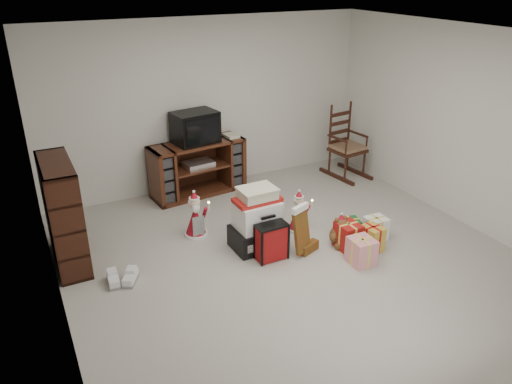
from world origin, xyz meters
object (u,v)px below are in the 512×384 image
Objects in this scene: bookshelf at (64,216)px; gift_pile at (257,222)px; red_suitcase at (272,242)px; mrs_claus_figurine at (195,219)px; sneaker_pair at (122,279)px; rocking_chair at (345,150)px; crt_television at (195,127)px; teddy_bear at (340,232)px; tv_stand at (198,168)px; gift_cluster at (362,237)px; santa_figurine at (298,215)px.

gift_pile is (2.07, -0.68, -0.26)m from bookshelf.
red_suitcase is 0.87× the size of mrs_claus_figurine.
sneaker_pair is (-1.67, 0.31, -0.18)m from red_suitcase.
rocking_chair is 2.49m from crt_television.
rocking_chair is 3.22× the size of teddy_bear.
teddy_bear is (2.99, -1.09, -0.42)m from bookshelf.
tv_stand is at bearing 90.68° from gift_pile.
tv_stand is 2.37× the size of mrs_claus_figurine.
red_suitcase is at bearing 167.65° from gift_cluster.
red_suitcase is 1.70m from sneaker_pair.
crt_television reaches higher than bookshelf.
mrs_claus_figurine is at bearing 131.89° from gift_pile.
gift_cluster is at bearing -21.34° from bookshelf.
bookshelf is 2.32× the size of red_suitcase.
teddy_bear is at bearing -34.16° from mrs_claus_figurine.
gift_pile is at bearing -96.70° from crt_television.
bookshelf is 3.21m from teddy_bear.
mrs_claus_figurine reaches higher than santa_figurine.
tv_stand is 2.44m from sneaker_pair.
santa_figurine reaches higher than gift_cluster.
rocking_chair is 3.00m from mrs_claus_figurine.
sneaker_pair is at bearing -167.31° from rocking_chair.
bookshelf is at bearing -177.72° from rocking_chair.
bookshelf is 1.82× the size of crt_television.
crt_television is at bearing 29.47° from bookshelf.
gift_cluster is (1.11, -0.24, -0.10)m from red_suitcase.
gift_pile reaches higher than santa_figurine.
red_suitcase is 0.95× the size of santa_figurine.
sneaker_pair is at bearing -137.14° from tv_stand.
crt_television is at bearing 114.06° from teddy_bear.
crt_television is (-0.07, 1.81, 0.69)m from gift_pile.
sneaker_pair is 2.83m from gift_cluster.
gift_cluster is at bearing -28.30° from gift_pile.
gift_cluster is (0.47, -0.71, -0.09)m from santa_figurine.
red_suitcase is at bearing -93.97° from tv_stand.
rocking_chair reaches higher than sneaker_pair.
rocking_chair is at bearing 59.18° from gift_cluster.
sneaker_pair is (-2.57, 0.38, -0.12)m from teddy_bear.
tv_stand is at bearing 163.55° from rocking_chair.
gift_pile is 2.07× the size of sneaker_pair.
tv_stand reaches higher than gift_cluster.
gift_cluster is (2.77, -0.55, 0.08)m from sneaker_pair.
teddy_bear is 0.55× the size of crt_television.
mrs_claus_figurine reaches higher than gift_cluster.
santa_figurine is 0.91× the size of mrs_claus_figurine.
rocking_chair is 1.42× the size of gift_cluster.
santa_figurine is at bearing 18.58° from sneaker_pair.
sneaker_pair is (-1.08, -0.62, -0.18)m from mrs_claus_figurine.
crt_television is at bearing 90.82° from gift_pile.
crt_television reaches higher than santa_figurine.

